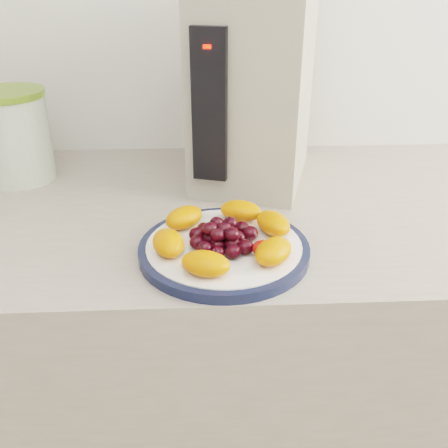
{
  "coord_description": "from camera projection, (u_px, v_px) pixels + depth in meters",
  "views": [
    {
      "loc": [
        0.03,
        0.4,
        1.28
      ],
      "look_at": [
        0.07,
        1.03,
        0.95
      ],
      "focal_mm": 40.0,
      "sensor_mm": 36.0,
      "label": 1
    }
  ],
  "objects": [
    {
      "name": "canister",
      "position": [
        14.0,
        139.0,
        0.95
      ],
      "size": [
        0.15,
        0.15,
        0.16
      ],
      "primitive_type": "cylinder",
      "rotation": [
        0.0,
        0.0,
        0.1
      ],
      "color": "#355B1B",
      "rests_on": "counter"
    },
    {
      "name": "appliance_led",
      "position": [
        207.0,
        47.0,
        0.76
      ],
      "size": [
        0.01,
        0.01,
        0.01
      ],
      "primitive_type": "cube",
      "rotation": [
        0.0,
        0.0,
        -0.29
      ],
      "color": "#FF0C05",
      "rests_on": "appliance_panel"
    },
    {
      "name": "counter",
      "position": [
        190.0,
        389.0,
        1.1
      ],
      "size": [
        3.5,
        0.6,
        0.9
      ],
      "primitive_type": "cube",
      "color": "#9E9488",
      "rests_on": "floor"
    },
    {
      "name": "plate_rim",
      "position": [
        224.0,
        250.0,
        0.73
      ],
      "size": [
        0.25,
        0.25,
        0.01
      ],
      "primitive_type": "cylinder",
      "color": "#131B38",
      "rests_on": "counter"
    },
    {
      "name": "cabinet_face",
      "position": [
        191.0,
        399.0,
        1.11
      ],
      "size": [
        3.48,
        0.58,
        0.84
      ],
      "primitive_type": "cube",
      "color": "brown",
      "rests_on": "floor"
    },
    {
      "name": "fruit_plate",
      "position": [
        227.0,
        235.0,
        0.72
      ],
      "size": [
        0.22,
        0.22,
        0.04
      ],
      "color": "#E45E09",
      "rests_on": "plate_face"
    },
    {
      "name": "canister_lid",
      "position": [
        5.0,
        93.0,
        0.91
      ],
      "size": [
        0.15,
        0.15,
        0.01
      ],
      "primitive_type": "cylinder",
      "rotation": [
        0.0,
        0.0,
        0.1
      ],
      "color": "olive",
      "rests_on": "canister"
    },
    {
      "name": "appliance_panel",
      "position": [
        210.0,
        107.0,
        0.81
      ],
      "size": [
        0.06,
        0.03,
        0.25
      ],
      "primitive_type": "cube",
      "rotation": [
        0.0,
        0.0,
        -0.29
      ],
      "color": "black",
      "rests_on": "appliance_body"
    },
    {
      "name": "plate_face",
      "position": [
        224.0,
        249.0,
        0.73
      ],
      "size": [
        0.23,
        0.23,
        0.02
      ],
      "primitive_type": "cylinder",
      "color": "white",
      "rests_on": "counter"
    },
    {
      "name": "appliance_body",
      "position": [
        254.0,
        93.0,
        0.92
      ],
      "size": [
        0.26,
        0.31,
        0.33
      ],
      "primitive_type": "cube",
      "rotation": [
        0.0,
        0.0,
        -0.29
      ],
      "color": "#A6A192",
      "rests_on": "counter"
    }
  ]
}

